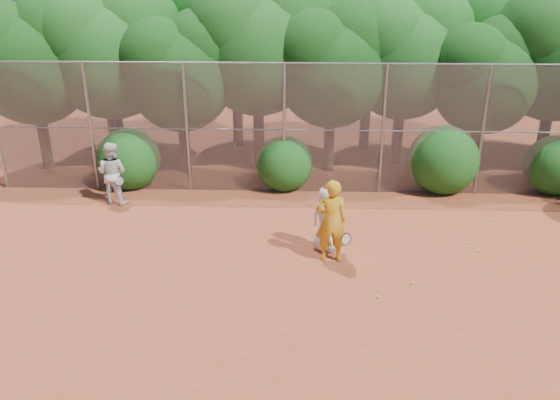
{
  "coord_description": "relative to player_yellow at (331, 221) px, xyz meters",
  "views": [
    {
      "loc": [
        -0.53,
        -10.24,
        6.26
      ],
      "look_at": [
        -1.0,
        2.5,
        1.1
      ],
      "focal_mm": 35.0,
      "sensor_mm": 36.0,
      "label": 1
    }
  ],
  "objects": [
    {
      "name": "bush_1",
      "position": [
        -1.24,
        4.87,
        -0.12
      ],
      "size": [
        1.8,
        1.8,
        1.8
      ],
      "primitive_type": "sphere",
      "color": "#114712",
      "rests_on": "ground"
    },
    {
      "name": "tree_6",
      "position": [
        5.31,
        6.6,
        2.45
      ],
      "size": [
        3.86,
        3.36,
        5.29
      ],
      "color": "black",
      "rests_on": "ground"
    },
    {
      "name": "player_yellow",
      "position": [
        0.0,
        0.0,
        0.0
      ],
      "size": [
        0.89,
        0.59,
        2.04
      ],
      "rotation": [
        0.0,
        0.0,
        3.26
      ],
      "color": "#C58E17",
      "rests_on": "ground"
    },
    {
      "name": "tree_2",
      "position": [
        -4.69,
        6.4,
        2.57
      ],
      "size": [
        3.99,
        3.47,
        5.47
      ],
      "color": "black",
      "rests_on": "ground"
    },
    {
      "name": "tree_3",
      "position": [
        -2.18,
        7.41,
        3.38
      ],
      "size": [
        4.89,
        4.26,
        6.7
      ],
      "color": "black",
      "rests_on": "ground"
    },
    {
      "name": "player_white",
      "position": [
        -6.32,
        3.42,
        -0.08
      ],
      "size": [
        1.04,
        0.89,
        1.88
      ],
      "rotation": [
        0.0,
        0.0,
        2.92
      ],
      "color": "silver",
      "rests_on": "ground"
    },
    {
      "name": "tree_4",
      "position": [
        0.31,
        6.8,
        2.74
      ],
      "size": [
        4.19,
        3.64,
        5.73
      ],
      "color": "black",
      "rests_on": "ground"
    },
    {
      "name": "ground",
      "position": [
        -0.24,
        -1.43,
        -1.02
      ],
      "size": [
        80.0,
        80.0,
        0.0
      ],
      "primitive_type": "plane",
      "color": "brown",
      "rests_on": "ground"
    },
    {
      "name": "tree_9",
      "position": [
        -8.18,
        9.41,
        3.32
      ],
      "size": [
        4.83,
        4.2,
        6.62
      ],
      "color": "black",
      "rests_on": "ground"
    },
    {
      "name": "player_teen",
      "position": [
        -0.08,
        0.52,
        -0.17
      ],
      "size": [
        0.98,
        0.89,
        1.7
      ],
      "rotation": [
        0.0,
        0.0,
        2.57
      ],
      "color": "silver",
      "rests_on": "ground"
    },
    {
      "name": "ball_0",
      "position": [
        3.56,
        0.95,
        -0.98
      ],
      "size": [
        0.07,
        0.07,
        0.07
      ],
      "primitive_type": "sphere",
      "color": "yellow",
      "rests_on": "ground"
    },
    {
      "name": "fence_back",
      "position": [
        -0.36,
        4.57,
        1.04
      ],
      "size": [
        20.05,
        0.09,
        4.03
      ],
      "color": "gray",
      "rests_on": "ground"
    },
    {
      "name": "bush_0",
      "position": [
        -6.24,
        4.87,
        -0.02
      ],
      "size": [
        2.0,
        2.0,
        2.0
      ],
      "primitive_type": "sphere",
      "color": "#114712",
      "rests_on": "ground"
    },
    {
      "name": "ball_2",
      "position": [
        1.78,
        -1.09,
        -0.98
      ],
      "size": [
        0.07,
        0.07,
        0.07
      ],
      "primitive_type": "sphere",
      "color": "yellow",
      "rests_on": "ground"
    },
    {
      "name": "tree_0",
      "position": [
        -9.68,
        6.6,
        2.92
      ],
      "size": [
        4.38,
        3.81,
        6.0
      ],
      "color": "black",
      "rests_on": "ground"
    },
    {
      "name": "ball_1",
      "position": [
        2.17,
        1.86,
        -0.98
      ],
      "size": [
        0.07,
        0.07,
        0.07
      ],
      "primitive_type": "sphere",
      "color": "yellow",
      "rests_on": "ground"
    },
    {
      "name": "bush_3",
      "position": [
        7.26,
        4.87,
        -0.07
      ],
      "size": [
        1.9,
        1.9,
        1.9
      ],
      "primitive_type": "sphere",
      "color": "#114712",
      "rests_on": "ground"
    },
    {
      "name": "tree_12",
      "position": [
        6.32,
        9.81,
        3.5
      ],
      "size": [
        5.02,
        4.37,
        6.88
      ],
      "color": "black",
      "rests_on": "ground"
    },
    {
      "name": "tree_10",
      "position": [
        -3.17,
        9.61,
        3.61
      ],
      "size": [
        5.15,
        4.48,
        7.06
      ],
      "color": "black",
      "rests_on": "ground"
    },
    {
      "name": "bush_2",
      "position": [
        3.76,
        4.87,
        0.08
      ],
      "size": [
        2.2,
        2.2,
        2.2
      ],
      "primitive_type": "sphere",
      "color": "#114712",
      "rests_on": "ground"
    },
    {
      "name": "ball_5",
      "position": [
        4.68,
        2.41,
        -0.98
      ],
      "size": [
        0.07,
        0.07,
        0.07
      ],
      "primitive_type": "sphere",
      "color": "yellow",
      "rests_on": "ground"
    },
    {
      "name": "tree_11",
      "position": [
        1.82,
        9.21,
        3.15
      ],
      "size": [
        4.64,
        4.03,
        6.35
      ],
      "color": "black",
      "rests_on": "ground"
    },
    {
      "name": "tree_5",
      "position": [
        2.82,
        7.61,
        3.03
      ],
      "size": [
        4.51,
        3.92,
        6.17
      ],
      "color": "black",
      "rests_on": "ground"
    },
    {
      "name": "tree_1",
      "position": [
        -7.18,
        7.11,
        3.15
      ],
      "size": [
        4.64,
        4.03,
        6.35
      ],
      "color": "black",
      "rests_on": "ground"
    },
    {
      "name": "ball_4",
      "position": [
        0.93,
        -1.68,
        -0.98
      ],
      "size": [
        0.07,
        0.07,
        0.07
      ],
      "primitive_type": "sphere",
      "color": "yellow",
      "rests_on": "ground"
    },
    {
      "name": "ball_3",
      "position": [
        3.71,
        0.52,
        -0.98
      ],
      "size": [
        0.07,
        0.07,
        0.07
      ],
      "primitive_type": "sphere",
      "color": "yellow",
      "rests_on": "ground"
    }
  ]
}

